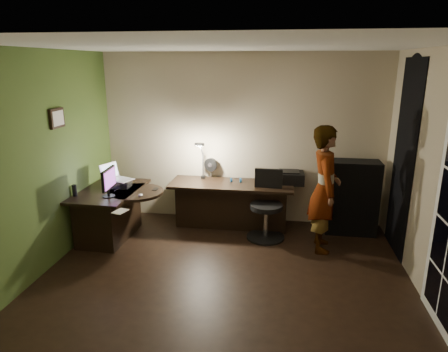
# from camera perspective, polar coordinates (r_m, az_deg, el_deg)

# --- Properties ---
(floor) EXTENTS (4.50, 4.00, 0.01)m
(floor) POSITION_cam_1_polar(r_m,az_deg,el_deg) (5.01, -0.07, -14.53)
(floor) COLOR black
(floor) RESTS_ON ground
(ceiling) EXTENTS (4.50, 4.00, 0.01)m
(ceiling) POSITION_cam_1_polar(r_m,az_deg,el_deg) (4.32, -0.08, 18.19)
(ceiling) COLOR silver
(ceiling) RESTS_ON floor
(wall_back) EXTENTS (4.50, 0.01, 2.70)m
(wall_back) POSITION_cam_1_polar(r_m,az_deg,el_deg) (6.42, 2.59, 5.26)
(wall_back) COLOR tan
(wall_back) RESTS_ON floor
(wall_front) EXTENTS (4.50, 0.01, 2.70)m
(wall_front) POSITION_cam_1_polar(r_m,az_deg,el_deg) (2.64, -6.65, -10.84)
(wall_front) COLOR tan
(wall_front) RESTS_ON floor
(wall_left) EXTENTS (0.01, 4.00, 2.70)m
(wall_left) POSITION_cam_1_polar(r_m,az_deg,el_deg) (5.29, -24.99, 1.48)
(wall_left) COLOR tan
(wall_left) RESTS_ON floor
(wall_right) EXTENTS (0.01, 4.00, 2.70)m
(wall_right) POSITION_cam_1_polar(r_m,az_deg,el_deg) (4.72, 28.13, -0.53)
(wall_right) COLOR tan
(wall_right) RESTS_ON floor
(green_wall_overlay) EXTENTS (0.00, 4.00, 2.70)m
(green_wall_overlay) POSITION_cam_1_polar(r_m,az_deg,el_deg) (5.29, -24.86, 1.48)
(green_wall_overlay) COLOR #405A23
(green_wall_overlay) RESTS_ON floor
(arched_doorway) EXTENTS (0.01, 0.90, 2.60)m
(arched_doorway) POSITION_cam_1_polar(r_m,az_deg,el_deg) (5.79, 24.29, 2.18)
(arched_doorway) COLOR black
(arched_doorway) RESTS_ON floor
(framed_picture) EXTENTS (0.04, 0.30, 0.25)m
(framed_picture) POSITION_cam_1_polar(r_m,az_deg,el_deg) (5.56, -22.79, 7.63)
(framed_picture) COLOR black
(framed_picture) RESTS_ON wall_left
(desk_left) EXTENTS (0.83, 1.31, 0.74)m
(desk_left) POSITION_cam_1_polar(r_m,az_deg,el_deg) (6.18, -15.75, -5.20)
(desk_left) COLOR black
(desk_left) RESTS_ON floor
(desk_right) EXTENTS (1.93, 0.69, 0.72)m
(desk_right) POSITION_cam_1_polar(r_m,az_deg,el_deg) (6.34, 1.04, -4.16)
(desk_right) COLOR black
(desk_right) RESTS_ON floor
(cabinet) EXTENTS (0.76, 0.38, 1.13)m
(cabinet) POSITION_cam_1_polar(r_m,az_deg,el_deg) (6.36, 17.79, -2.91)
(cabinet) COLOR black
(cabinet) RESTS_ON floor
(laptop_stand) EXTENTS (0.27, 0.23, 0.11)m
(laptop_stand) POSITION_cam_1_polar(r_m,az_deg,el_deg) (6.13, -14.50, -1.08)
(laptop_stand) COLOR silver
(laptop_stand) RESTS_ON desk_left
(laptop) EXTENTS (0.45, 0.44, 0.24)m
(laptop) POSITION_cam_1_polar(r_m,az_deg,el_deg) (6.08, -14.62, 0.57)
(laptop) COLOR silver
(laptop) RESTS_ON laptop_stand
(monitor) EXTENTS (0.12, 0.45, 0.29)m
(monitor) POSITION_cam_1_polar(r_m,az_deg,el_deg) (5.72, -16.25, -1.47)
(monitor) COLOR black
(monitor) RESTS_ON desk_left
(mouse) EXTENTS (0.08, 0.10, 0.03)m
(mouse) POSITION_cam_1_polar(r_m,az_deg,el_deg) (5.67, -11.85, -2.68)
(mouse) COLOR silver
(mouse) RESTS_ON desk_left
(phone) EXTENTS (0.07, 0.14, 0.01)m
(phone) POSITION_cam_1_polar(r_m,az_deg,el_deg) (5.94, -9.75, -1.85)
(phone) COLOR black
(phone) RESTS_ON desk_left
(pen) EXTENTS (0.02, 0.13, 0.01)m
(pen) POSITION_cam_1_polar(r_m,az_deg,el_deg) (6.01, -15.25, -1.98)
(pen) COLOR black
(pen) RESTS_ON desk_left
(speaker) EXTENTS (0.06, 0.06, 0.16)m
(speaker) POSITION_cam_1_polar(r_m,az_deg,el_deg) (5.91, -20.58, -1.96)
(speaker) COLOR black
(speaker) RESTS_ON desk_left
(notepad) EXTENTS (0.18, 0.22, 0.01)m
(notepad) POSITION_cam_1_polar(r_m,az_deg,el_deg) (5.16, -14.59, -4.91)
(notepad) COLOR silver
(notepad) RESTS_ON desk_left
(desk_fan) EXTENTS (0.24, 0.18, 0.34)m
(desk_fan) POSITION_cam_1_polar(r_m,az_deg,el_deg) (6.51, -1.88, 1.14)
(desk_fan) COLOR black
(desk_fan) RESTS_ON desk_right
(headphones) EXTENTS (0.20, 0.12, 0.09)m
(headphones) POSITION_cam_1_polar(r_m,az_deg,el_deg) (6.29, 1.70, -0.56)
(headphones) COLOR navy
(headphones) RESTS_ON desk_right
(printer) EXTENTS (0.47, 0.37, 0.20)m
(printer) POSITION_cam_1_polar(r_m,az_deg,el_deg) (6.32, 9.28, -0.16)
(printer) COLOR black
(printer) RESTS_ON desk_right
(desk_lamp) EXTENTS (0.18, 0.32, 0.68)m
(desk_lamp) POSITION_cam_1_polar(r_m,az_deg,el_deg) (6.40, -3.04, 2.47)
(desk_lamp) COLOR black
(desk_lamp) RESTS_ON desk_right
(office_chair) EXTENTS (0.60, 0.60, 1.01)m
(office_chair) POSITION_cam_1_polar(r_m,az_deg,el_deg) (5.90, 6.07, -4.31)
(office_chair) COLOR black
(office_chair) RESTS_ON floor
(person) EXTENTS (0.43, 0.64, 1.75)m
(person) POSITION_cam_1_polar(r_m,az_deg,el_deg) (5.60, 14.17, -1.83)
(person) COLOR #D8A88C
(person) RESTS_ON floor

